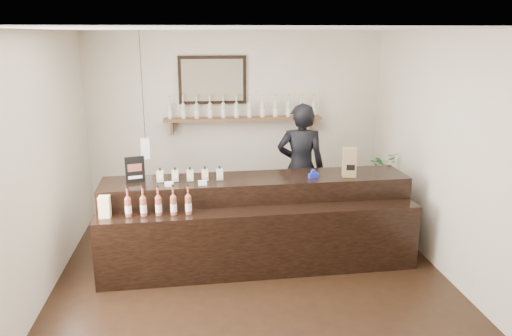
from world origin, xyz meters
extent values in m
plane|color=black|center=(0.00, 0.00, 0.00)|extent=(5.00, 5.00, 0.00)
plane|color=beige|center=(0.00, 2.50, 1.40)|extent=(4.50, 0.00, 4.50)
plane|color=beige|center=(0.00, -2.50, 1.40)|extent=(4.50, 0.00, 4.50)
plane|color=beige|center=(-2.25, 0.00, 1.40)|extent=(0.00, 5.00, 5.00)
plane|color=beige|center=(2.25, 0.00, 1.40)|extent=(0.00, 5.00, 5.00)
plane|color=white|center=(0.00, 0.00, 2.80)|extent=(5.00, 5.00, 0.00)
cube|color=brown|center=(0.10, 2.37, 1.50)|extent=(2.40, 0.25, 0.04)
cube|color=brown|center=(-0.98, 2.40, 1.38)|extent=(0.04, 0.20, 0.20)
cube|color=brown|center=(1.18, 2.40, 1.38)|extent=(0.04, 0.20, 0.20)
cube|color=black|center=(-0.35, 2.47, 2.08)|extent=(1.02, 0.04, 0.72)
cube|color=#4C4231|center=(-0.35, 2.44, 2.08)|extent=(0.92, 0.01, 0.62)
cube|color=white|center=(-1.30, 1.60, 1.25)|extent=(0.12, 0.12, 0.28)
cylinder|color=black|center=(-1.30, 1.60, 2.09)|extent=(0.01, 0.01, 1.41)
cylinder|color=beige|center=(-1.00, 2.37, 1.62)|extent=(0.07, 0.07, 0.20)
cone|color=beige|center=(-1.00, 2.37, 1.75)|extent=(0.07, 0.07, 0.05)
cylinder|color=beige|center=(-1.00, 2.37, 1.81)|extent=(0.02, 0.02, 0.07)
cylinder|color=#CA873B|center=(-1.00, 2.37, 1.86)|extent=(0.03, 0.03, 0.02)
cylinder|color=white|center=(-1.00, 2.37, 1.60)|extent=(0.07, 0.07, 0.09)
cylinder|color=beige|center=(-0.80, 2.37, 1.62)|extent=(0.07, 0.07, 0.20)
cone|color=beige|center=(-0.80, 2.37, 1.75)|extent=(0.07, 0.07, 0.05)
cylinder|color=beige|center=(-0.80, 2.37, 1.81)|extent=(0.02, 0.02, 0.07)
cylinder|color=#CA873B|center=(-0.80, 2.37, 1.86)|extent=(0.03, 0.03, 0.02)
cylinder|color=white|center=(-0.80, 2.37, 1.60)|extent=(0.07, 0.07, 0.09)
cylinder|color=beige|center=(-0.60, 2.37, 1.62)|extent=(0.07, 0.07, 0.20)
cone|color=beige|center=(-0.60, 2.37, 1.75)|extent=(0.07, 0.07, 0.05)
cylinder|color=beige|center=(-0.60, 2.37, 1.81)|extent=(0.02, 0.02, 0.07)
cylinder|color=#CA873B|center=(-0.60, 2.37, 1.86)|extent=(0.03, 0.03, 0.02)
cylinder|color=white|center=(-0.60, 2.37, 1.60)|extent=(0.07, 0.07, 0.09)
cylinder|color=beige|center=(-0.40, 2.37, 1.62)|extent=(0.07, 0.07, 0.20)
cone|color=beige|center=(-0.40, 2.37, 1.75)|extent=(0.07, 0.07, 0.05)
cylinder|color=beige|center=(-0.40, 2.37, 1.81)|extent=(0.02, 0.02, 0.07)
cylinder|color=#CA873B|center=(-0.40, 2.37, 1.86)|extent=(0.03, 0.03, 0.02)
cylinder|color=white|center=(-0.40, 2.37, 1.60)|extent=(0.07, 0.07, 0.09)
cylinder|color=beige|center=(-0.20, 2.37, 1.62)|extent=(0.07, 0.07, 0.20)
cone|color=beige|center=(-0.20, 2.37, 1.75)|extent=(0.07, 0.07, 0.05)
cylinder|color=beige|center=(-0.20, 2.37, 1.81)|extent=(0.02, 0.02, 0.07)
cylinder|color=#CA873B|center=(-0.20, 2.37, 1.86)|extent=(0.03, 0.03, 0.02)
cylinder|color=white|center=(-0.20, 2.37, 1.60)|extent=(0.07, 0.07, 0.09)
cylinder|color=beige|center=(0.00, 2.37, 1.62)|extent=(0.07, 0.07, 0.20)
cone|color=beige|center=(0.00, 2.37, 1.75)|extent=(0.07, 0.07, 0.05)
cylinder|color=beige|center=(0.00, 2.37, 1.81)|extent=(0.02, 0.02, 0.07)
cylinder|color=#CA873B|center=(0.00, 2.37, 1.86)|extent=(0.03, 0.03, 0.02)
cylinder|color=white|center=(0.00, 2.37, 1.60)|extent=(0.07, 0.07, 0.09)
cylinder|color=beige|center=(0.20, 2.37, 1.62)|extent=(0.07, 0.07, 0.20)
cone|color=beige|center=(0.20, 2.37, 1.75)|extent=(0.07, 0.07, 0.05)
cylinder|color=beige|center=(0.20, 2.37, 1.81)|extent=(0.02, 0.02, 0.07)
cylinder|color=#CA873B|center=(0.20, 2.37, 1.86)|extent=(0.03, 0.03, 0.02)
cylinder|color=white|center=(0.20, 2.37, 1.60)|extent=(0.07, 0.07, 0.09)
cylinder|color=beige|center=(0.40, 2.37, 1.62)|extent=(0.07, 0.07, 0.20)
cone|color=beige|center=(0.40, 2.37, 1.75)|extent=(0.07, 0.07, 0.05)
cylinder|color=beige|center=(0.40, 2.37, 1.81)|extent=(0.02, 0.02, 0.07)
cylinder|color=#CA873B|center=(0.40, 2.37, 1.86)|extent=(0.03, 0.03, 0.02)
cylinder|color=white|center=(0.40, 2.37, 1.60)|extent=(0.07, 0.07, 0.09)
cylinder|color=beige|center=(0.60, 2.37, 1.62)|extent=(0.07, 0.07, 0.20)
cone|color=beige|center=(0.60, 2.37, 1.75)|extent=(0.07, 0.07, 0.05)
cylinder|color=beige|center=(0.60, 2.37, 1.81)|extent=(0.02, 0.02, 0.07)
cylinder|color=#CA873B|center=(0.60, 2.37, 1.86)|extent=(0.03, 0.03, 0.02)
cylinder|color=white|center=(0.60, 2.37, 1.60)|extent=(0.07, 0.07, 0.09)
cylinder|color=beige|center=(0.80, 2.37, 1.62)|extent=(0.07, 0.07, 0.20)
cone|color=beige|center=(0.80, 2.37, 1.75)|extent=(0.07, 0.07, 0.05)
cylinder|color=beige|center=(0.80, 2.37, 1.81)|extent=(0.02, 0.02, 0.07)
cylinder|color=#CA873B|center=(0.80, 2.37, 1.86)|extent=(0.03, 0.03, 0.02)
cylinder|color=white|center=(0.80, 2.37, 1.60)|extent=(0.07, 0.07, 0.09)
cylinder|color=beige|center=(1.00, 2.37, 1.62)|extent=(0.07, 0.07, 0.20)
cone|color=beige|center=(1.00, 2.37, 1.75)|extent=(0.07, 0.07, 0.05)
cylinder|color=beige|center=(1.00, 2.37, 1.81)|extent=(0.02, 0.02, 0.07)
cylinder|color=#CA873B|center=(1.00, 2.37, 1.86)|extent=(0.03, 0.03, 0.02)
cylinder|color=white|center=(1.00, 2.37, 1.60)|extent=(0.07, 0.07, 0.09)
cylinder|color=beige|center=(1.20, 2.37, 1.62)|extent=(0.07, 0.07, 0.20)
cone|color=beige|center=(1.20, 2.37, 1.75)|extent=(0.07, 0.07, 0.05)
cylinder|color=beige|center=(1.20, 2.37, 1.81)|extent=(0.02, 0.02, 0.07)
cylinder|color=#CA873B|center=(1.20, 2.37, 1.86)|extent=(0.03, 0.03, 0.02)
cylinder|color=white|center=(1.20, 2.37, 1.60)|extent=(0.07, 0.07, 0.09)
cube|color=black|center=(0.11, 0.70, 0.52)|extent=(3.77, 0.80, 1.05)
cube|color=black|center=(0.11, 0.20, 0.40)|extent=(3.76, 0.47, 0.79)
cube|color=white|center=(-0.94, 0.46, 1.08)|extent=(0.10, 0.04, 0.05)
cube|color=white|center=(-0.55, 0.46, 1.08)|extent=(0.10, 0.04, 0.05)
cube|color=#F7DD97|center=(-1.63, 0.20, 0.85)|extent=(0.12, 0.12, 0.12)
cube|color=#F7DD97|center=(-1.63, 0.20, 0.97)|extent=(0.12, 0.12, 0.12)
cube|color=beige|center=(-1.05, 0.64, 1.12)|extent=(0.08, 0.08, 0.13)
cube|color=#FDCCC4|center=(-1.05, 0.60, 1.12)|extent=(0.07, 0.00, 0.06)
cylinder|color=black|center=(-1.05, 0.64, 1.21)|extent=(0.02, 0.02, 0.03)
cube|color=beige|center=(-0.87, 0.64, 1.12)|extent=(0.08, 0.08, 0.13)
cube|color=#FDCCC4|center=(-0.87, 0.60, 1.12)|extent=(0.07, 0.00, 0.06)
cylinder|color=black|center=(-0.87, 0.64, 1.21)|extent=(0.02, 0.02, 0.03)
cube|color=beige|center=(-0.69, 0.64, 1.12)|extent=(0.08, 0.08, 0.13)
cube|color=#FDCCC4|center=(-0.69, 0.60, 1.12)|extent=(0.07, 0.00, 0.06)
cylinder|color=black|center=(-0.69, 0.64, 1.21)|extent=(0.02, 0.02, 0.03)
cube|color=beige|center=(-0.52, 0.64, 1.12)|extent=(0.08, 0.08, 0.13)
cube|color=#FDCCC4|center=(-0.52, 0.60, 1.12)|extent=(0.07, 0.00, 0.06)
cylinder|color=black|center=(-0.52, 0.64, 1.21)|extent=(0.02, 0.02, 0.03)
cube|color=beige|center=(-0.34, 0.64, 1.12)|extent=(0.08, 0.08, 0.13)
cube|color=#FDCCC4|center=(-0.34, 0.60, 1.12)|extent=(0.07, 0.00, 0.06)
cylinder|color=black|center=(-0.34, 0.64, 1.21)|extent=(0.02, 0.02, 0.03)
cylinder|color=#9A4534|center=(-1.38, 0.20, 0.90)|extent=(0.07, 0.07, 0.20)
cone|color=#9A4534|center=(-1.38, 0.20, 1.02)|extent=(0.07, 0.07, 0.05)
cylinder|color=#9A4534|center=(-1.38, 0.20, 1.08)|extent=(0.02, 0.02, 0.07)
cylinder|color=black|center=(-1.38, 0.20, 1.13)|extent=(0.03, 0.03, 0.02)
cylinder|color=white|center=(-1.38, 0.20, 0.88)|extent=(0.07, 0.07, 0.09)
cylinder|color=#9A4534|center=(-1.21, 0.20, 0.90)|extent=(0.07, 0.07, 0.20)
cone|color=#9A4534|center=(-1.21, 0.20, 1.02)|extent=(0.07, 0.07, 0.05)
cylinder|color=#9A4534|center=(-1.21, 0.20, 1.08)|extent=(0.02, 0.02, 0.07)
cylinder|color=black|center=(-1.21, 0.20, 1.13)|extent=(0.03, 0.03, 0.02)
cylinder|color=white|center=(-1.21, 0.20, 0.88)|extent=(0.07, 0.07, 0.09)
cylinder|color=#9A4534|center=(-1.05, 0.20, 0.90)|extent=(0.07, 0.07, 0.20)
cone|color=#9A4534|center=(-1.05, 0.20, 1.02)|extent=(0.07, 0.07, 0.05)
cylinder|color=#9A4534|center=(-1.05, 0.20, 1.08)|extent=(0.02, 0.02, 0.07)
cylinder|color=black|center=(-1.05, 0.20, 1.13)|extent=(0.03, 0.03, 0.02)
cylinder|color=white|center=(-1.05, 0.20, 0.88)|extent=(0.07, 0.07, 0.09)
cylinder|color=#9A4534|center=(-0.88, 0.20, 0.90)|extent=(0.07, 0.07, 0.20)
cone|color=#9A4534|center=(-0.88, 0.20, 1.02)|extent=(0.07, 0.07, 0.05)
cylinder|color=#9A4534|center=(-0.88, 0.20, 1.08)|extent=(0.02, 0.02, 0.07)
cylinder|color=black|center=(-0.88, 0.20, 1.13)|extent=(0.03, 0.03, 0.02)
cylinder|color=white|center=(-0.88, 0.20, 0.88)|extent=(0.07, 0.07, 0.09)
cylinder|color=#9A4534|center=(-0.72, 0.20, 0.90)|extent=(0.07, 0.07, 0.20)
cone|color=#9A4534|center=(-0.72, 0.20, 1.02)|extent=(0.07, 0.07, 0.05)
cylinder|color=#9A4534|center=(-0.72, 0.20, 1.08)|extent=(0.02, 0.02, 0.07)
cylinder|color=black|center=(-0.72, 0.20, 1.13)|extent=(0.03, 0.03, 0.02)
cylinder|color=white|center=(-0.72, 0.20, 0.88)|extent=(0.07, 0.07, 0.09)
cube|color=black|center=(-1.34, 0.65, 1.21)|extent=(0.22, 0.08, 0.32)
cube|color=brown|center=(-1.34, 0.64, 1.23)|extent=(0.16, 0.05, 0.09)
cube|color=white|center=(-1.34, 0.64, 1.12)|extent=(0.16, 0.05, 0.04)
cube|color=olive|center=(1.25, 0.62, 1.23)|extent=(0.18, 0.15, 0.36)
cube|color=black|center=(1.25, 0.56, 1.18)|extent=(0.10, 0.02, 0.07)
cube|color=#1928B0|center=(0.80, 0.61, 1.08)|extent=(0.13, 0.08, 0.06)
cylinder|color=#1928B0|center=(0.80, 0.61, 1.12)|extent=(0.07, 0.05, 0.07)
cube|color=brown|center=(2.00, 1.44, 0.36)|extent=(0.39, 0.52, 0.73)
imported|color=#2E6E2C|center=(2.00, 1.44, 0.93)|extent=(0.47, 0.45, 0.41)
imported|color=black|center=(0.84, 1.55, 1.04)|extent=(0.84, 0.63, 2.08)
camera|label=1|loc=(-0.57, -5.14, 2.76)|focal=35.00mm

